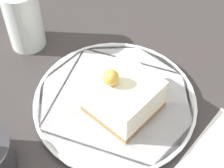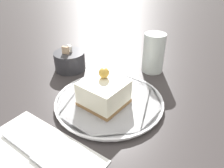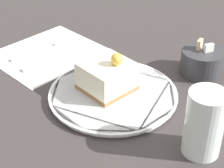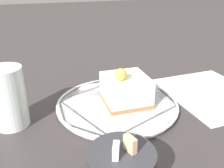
% 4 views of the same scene
% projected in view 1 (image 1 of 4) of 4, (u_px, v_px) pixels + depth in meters
% --- Properties ---
extents(ground_plane, '(4.00, 4.00, 0.00)m').
position_uv_depth(ground_plane, '(126.00, 104.00, 0.60)').
color(ground_plane, '#383333').
extents(plate, '(0.26, 0.26, 0.01)m').
position_uv_depth(plate, '(115.00, 102.00, 0.60)').
color(plate, white).
rests_on(plate, ground_plane).
extents(cake_slice, '(0.09, 0.10, 0.08)m').
position_uv_depth(cake_slice, '(124.00, 96.00, 0.56)').
color(cake_slice, olive).
rests_on(cake_slice, plate).
extents(drinking_glass, '(0.06, 0.06, 0.12)m').
position_uv_depth(drinking_glass, '(23.00, 19.00, 0.65)').
color(drinking_glass, silver).
rests_on(drinking_glass, ground_plane).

